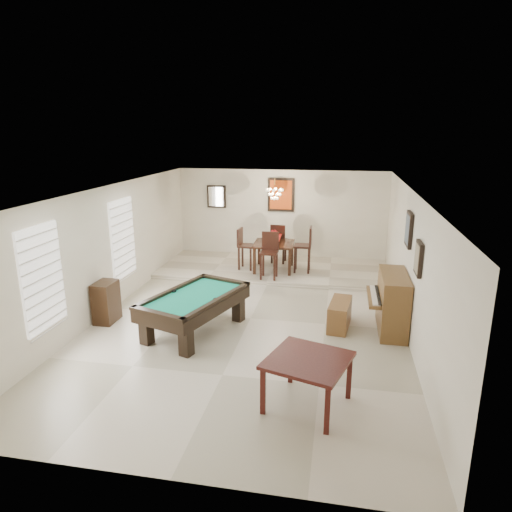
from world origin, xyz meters
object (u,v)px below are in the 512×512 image
(upright_piano, at_px, (385,302))
(apothecary_chest, at_px, (106,302))
(square_table, at_px, (307,382))
(chandelier, at_px, (275,190))
(pool_table, at_px, (195,314))
(dining_chair_east, at_px, (302,249))
(dining_chair_south, at_px, (269,256))
(dining_chair_west, at_px, (247,249))
(piano_bench, at_px, (340,314))
(flower_vase, at_px, (274,234))
(dining_chair_north, at_px, (279,243))
(dining_table, at_px, (274,254))

(upright_piano, xyz_separation_m, apothecary_chest, (-5.39, -0.62, -0.15))
(square_table, distance_m, chandelier, 6.43)
(pool_table, height_order, dining_chair_east, dining_chair_east)
(dining_chair_south, height_order, dining_chair_east, dining_chair_east)
(dining_chair_west, bearing_deg, piano_bench, -135.99)
(flower_vase, bearing_deg, square_table, -77.10)
(piano_bench, bearing_deg, dining_chair_north, 114.23)
(chandelier, bearing_deg, square_table, -77.30)
(upright_piano, bearing_deg, dining_chair_east, 121.23)
(pool_table, height_order, upright_piano, upright_piano)
(dining_chair_south, distance_m, chandelier, 1.77)
(dining_chair_south, relative_size, dining_chair_west, 1.05)
(square_table, bearing_deg, dining_chair_north, 101.24)
(dining_chair_south, relative_size, chandelier, 1.90)
(piano_bench, bearing_deg, dining_chair_east, 108.04)
(pool_table, distance_m, chandelier, 4.49)
(apothecary_chest, xyz_separation_m, dining_chair_east, (3.55, 3.64, 0.30))
(dining_table, relative_size, dining_chair_west, 0.95)
(upright_piano, relative_size, flower_vase, 5.82)
(flower_vase, xyz_separation_m, dining_chair_east, (0.75, -0.02, -0.37))
(pool_table, xyz_separation_m, dining_chair_east, (1.68, 3.77, 0.36))
(square_table, bearing_deg, dining_chair_east, 95.74)
(dining_chair_south, bearing_deg, upright_piano, -40.89)
(dining_table, relative_size, dining_chair_south, 0.90)
(piano_bench, xyz_separation_m, dining_chair_south, (-1.76, 2.35, 0.43))
(dining_table, distance_m, chandelier, 1.67)
(flower_vase, xyz_separation_m, dining_chair_west, (-0.72, -0.04, -0.42))
(apothecary_chest, bearing_deg, dining_table, 52.53)
(upright_piano, bearing_deg, piano_bench, -177.51)
(dining_chair_south, bearing_deg, apothecary_chest, -132.84)
(square_table, distance_m, apothecary_chest, 4.66)
(pool_table, height_order, square_table, square_table)
(dining_table, height_order, dining_chair_north, dining_chair_north)
(pool_table, bearing_deg, dining_chair_east, 84.84)
(apothecary_chest, bearing_deg, pool_table, -3.87)
(square_table, relative_size, dining_chair_east, 0.87)
(dining_table, height_order, dining_chair_east, dining_chair_east)
(apothecary_chest, xyz_separation_m, chandelier, (2.78, 3.86, 1.79))
(pool_table, xyz_separation_m, dining_chair_north, (0.97, 4.51, 0.31))
(flower_vase, height_order, chandelier, chandelier)
(piano_bench, xyz_separation_m, dining_table, (-1.74, 3.08, 0.29))
(dining_chair_south, bearing_deg, dining_chair_east, 43.98)
(upright_piano, relative_size, dining_chair_west, 1.23)
(dining_table, height_order, chandelier, chandelier)
(piano_bench, distance_m, dining_chair_west, 3.94)
(dining_chair_west, distance_m, dining_chair_east, 1.47)
(dining_chair_west, height_order, chandelier, chandelier)
(square_table, relative_size, dining_table, 1.01)
(square_table, bearing_deg, dining_table, 102.90)
(apothecary_chest, relative_size, flower_vase, 3.58)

